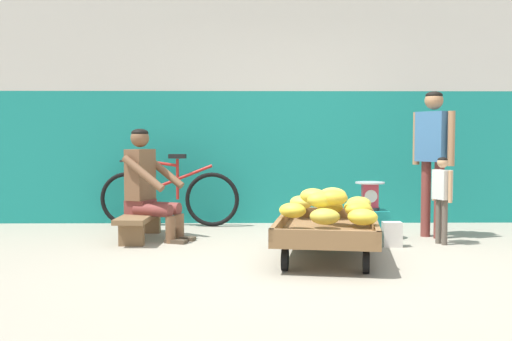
{
  "coord_description": "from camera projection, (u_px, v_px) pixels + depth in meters",
  "views": [
    {
      "loc": [
        -0.5,
        -4.62,
        1.05
      ],
      "look_at": [
        -0.43,
        0.72,
        0.75
      ],
      "focal_mm": 41.3,
      "sensor_mm": 36.0,
      "label": 1
    }
  ],
  "objects": [
    {
      "name": "shopping_bag",
      "position": [
        392.0,
        234.0,
        5.65
      ],
      "size": [
        0.18,
        0.12,
        0.24
      ],
      "primitive_type": "cube",
      "color": "silver",
      "rests_on": "ground"
    },
    {
      "name": "back_wall",
      "position": [
        289.0,
        88.0,
        7.29
      ],
      "size": [
        16.0,
        0.3,
        3.33
      ],
      "color": "#19847A",
      "rests_on": "ground"
    },
    {
      "name": "plastic_crate",
      "position": [
        370.0,
        225.0,
        6.08
      ],
      "size": [
        0.36,
        0.28,
        0.3
      ],
      "color": "#19847F",
      "rests_on": "ground"
    },
    {
      "name": "customer_adult",
      "position": [
        433.0,
        147.0,
        6.14
      ],
      "size": [
        0.36,
        0.4,
        1.53
      ],
      "color": "brown",
      "rests_on": "ground"
    },
    {
      "name": "vendor_seated",
      "position": [
        148.0,
        185.0,
        6.02
      ],
      "size": [
        0.74,
        0.62,
        1.14
      ],
      "color": "brown",
      "rests_on": "ground"
    },
    {
      "name": "customer_child",
      "position": [
        442.0,
        191.0,
        5.76
      ],
      "size": [
        0.17,
        0.26,
        0.86
      ],
      "color": "brown",
      "rests_on": "ground"
    },
    {
      "name": "ground_plane",
      "position": [
        312.0,
        269.0,
        4.68
      ],
      "size": [
        80.0,
        80.0,
        0.0
      ],
      "primitive_type": "plane",
      "color": "gray"
    },
    {
      "name": "banana_cart",
      "position": [
        327.0,
        231.0,
        5.08
      ],
      "size": [
        1.06,
        1.56,
        0.36
      ],
      "color": "brown",
      "rests_on": "ground"
    },
    {
      "name": "weighing_scale",
      "position": [
        370.0,
        195.0,
        6.06
      ],
      "size": [
        0.3,
        0.3,
        0.29
      ],
      "color": "#28282D",
      "rests_on": "plastic_crate"
    },
    {
      "name": "bicycle_near_left",
      "position": [
        169.0,
        197.0,
        6.96
      ],
      "size": [
        1.66,
        0.48,
        0.86
      ],
      "color": "black",
      "rests_on": "ground"
    },
    {
      "name": "low_bench",
      "position": [
        141.0,
        220.0,
        6.08
      ],
      "size": [
        0.36,
        1.11,
        0.27
      ],
      "color": "brown",
      "rests_on": "ground"
    },
    {
      "name": "banana_pile",
      "position": [
        332.0,
        205.0,
        5.13
      ],
      "size": [
        0.97,
        1.34,
        0.27
      ],
      "color": "yellow",
      "rests_on": "banana_cart"
    }
  ]
}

